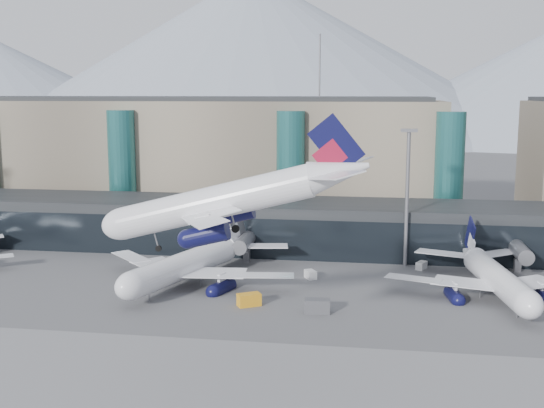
{
  "coord_description": "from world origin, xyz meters",
  "views": [
    {
      "loc": [
        24.42,
        -78.27,
        32.33
      ],
      "look_at": [
        7.29,
        32.0,
        13.82
      ],
      "focal_mm": 45.0,
      "sensor_mm": 36.0,
      "label": 1
    }
  ],
  "objects": [
    {
      "name": "mountain_ridge",
      "position": [
        15.97,
        380.0,
        45.74
      ],
      "size": [
        910.0,
        400.0,
        110.0
      ],
      "color": "gray",
      "rests_on": "ground"
    },
    {
      "name": "veh_d",
      "position": [
        32.91,
        46.0,
        0.71
      ],
      "size": [
        2.29,
        2.81,
        1.42
      ],
      "primitive_type": "cube",
      "rotation": [
        0.0,
        0.0,
        1.11
      ],
      "color": "silver",
      "rests_on": "ground"
    },
    {
      "name": "lightmast_mid",
      "position": [
        30.0,
        48.0,
        14.42
      ],
      "size": [
        3.0,
        1.2,
        25.6
      ],
      "color": "slate",
      "rests_on": "ground"
    },
    {
      "name": "veh_g",
      "position": [
        13.38,
        36.59,
        0.73
      ],
      "size": [
        2.48,
        2.88,
        1.45
      ],
      "primitive_type": "cube",
      "rotation": [
        0.0,
        0.0,
        -1.06
      ],
      "color": "silver",
      "rests_on": "ground"
    },
    {
      "name": "veh_c",
      "position": [
        16.19,
        18.18,
        1.04
      ],
      "size": [
        3.88,
        2.25,
        2.08
      ],
      "primitive_type": "cube",
      "rotation": [
        0.0,
        0.0,
        0.07
      ],
      "color": "#47484C",
      "rests_on": "ground"
    },
    {
      "name": "veh_h",
      "position": [
        5.62,
        19.9,
        0.96
      ],
      "size": [
        3.92,
        3.33,
        1.92
      ],
      "primitive_type": "cube",
      "rotation": [
        0.0,
        0.0,
        0.53
      ],
      "color": "orange",
      "rests_on": "ground"
    },
    {
      "name": "concourse",
      "position": [
        -0.02,
        57.73,
        4.97
      ],
      "size": [
        170.0,
        27.0,
        10.0
      ],
      "color": "black",
      "rests_on": "ground"
    },
    {
      "name": "ground",
      "position": [
        0.0,
        0.0,
        0.0
      ],
      "size": [
        900.0,
        900.0,
        0.0
      ],
      "primitive_type": "plane",
      "color": "#515154",
      "rests_on": "ground"
    },
    {
      "name": "runway_markings",
      "position": [
        -0.0,
        -15.0,
        0.05
      ],
      "size": [
        128.0,
        1.0,
        0.02
      ],
      "color": "gold",
      "rests_on": "ground"
    },
    {
      "name": "runway_strip",
      "position": [
        0.0,
        -15.0,
        0.02
      ],
      "size": [
        400.0,
        40.0,
        0.04
      ],
      "primitive_type": "cube",
      "color": "slate",
      "rests_on": "ground"
    },
    {
      "name": "jet_parked_right",
      "position": [
        43.05,
        32.45,
        4.4
      ],
      "size": [
        35.76,
        35.95,
        11.64
      ],
      "rotation": [
        0.0,
        0.0,
        1.72
      ],
      "color": "white",
      "rests_on": "ground"
    },
    {
      "name": "hero_jet",
      "position": [
        9.65,
        -5.96,
        21.61
      ],
      "size": [
        31.71,
        32.6,
        10.5
      ],
      "rotation": [
        0.0,
        -0.25,
        -0.04
      ],
      "color": "white",
      "rests_on": "ground"
    },
    {
      "name": "jet_parked_mid",
      "position": [
        -5.91,
        32.5,
        4.76
      ],
      "size": [
        37.02,
        39.21,
        12.6
      ],
      "rotation": [
        0.0,
        0.0,
        1.24
      ],
      "color": "white",
      "rests_on": "ground"
    },
    {
      "name": "teal_towers",
      "position": [
        -14.99,
        74.01,
        14.01
      ],
      "size": [
        116.4,
        19.4,
        46.0
      ],
      "color": "#236363",
      "rests_on": "ground"
    },
    {
      "name": "terminal_main",
      "position": [
        -25.0,
        90.0,
        15.44
      ],
      "size": [
        130.0,
        30.0,
        31.0
      ],
      "color": "gray",
      "rests_on": "ground"
    }
  ]
}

